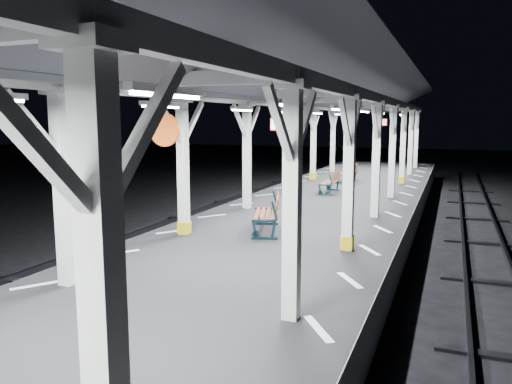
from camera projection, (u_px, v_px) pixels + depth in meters
The scene contains 10 objects.
ground at pixel (224, 315), 9.79m from camera, with size 120.00×120.00×0.00m, color black.
platform at pixel (224, 290), 9.72m from camera, with size 6.00×50.00×1.00m, color black.
hazard_stripes_left at pixel (119, 253), 10.54m from camera, with size 1.00×48.00×0.01m, color silver.
hazard_stripes_right at pixel (350, 280), 8.76m from camera, with size 1.00×48.00×0.01m, color silver.
track_left at pixel (29, 281), 11.60m from camera, with size 2.20×60.00×0.16m.
track_right at pixel (507, 355), 7.96m from camera, with size 2.20×60.00×0.16m.
canopy at pixel (221, 77), 9.12m from camera, with size 5.40×49.00×4.65m.
bench_mid at pixel (270, 212), 12.47m from camera, with size 1.15×1.84×0.94m.
bench_far at pixel (332, 182), 19.07m from camera, with size 0.61×1.53×0.82m.
bench_extra at pixel (348, 172), 22.43m from camera, with size 0.80×1.59×0.82m.
Camera 1 is at (4.02, -8.45, 3.80)m, focal length 35.00 mm.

